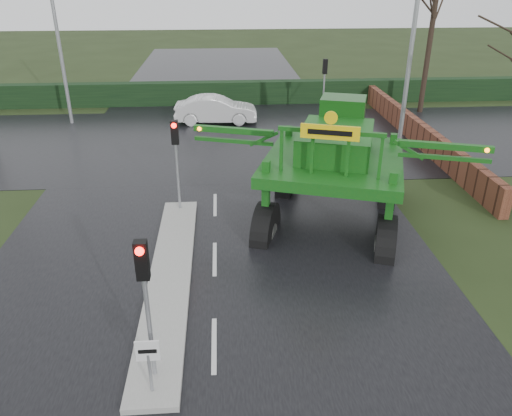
{
  "coord_description": "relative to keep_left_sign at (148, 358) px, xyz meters",
  "views": [
    {
      "loc": [
        0.35,
        -9.52,
        8.27
      ],
      "look_at": [
        1.27,
        3.48,
        2.0
      ],
      "focal_mm": 35.0,
      "sensor_mm": 36.0,
      "label": 1
    }
  ],
  "objects": [
    {
      "name": "median_island",
      "position": [
        0.0,
        4.5,
        -0.97
      ],
      "size": [
        1.2,
        10.0,
        0.16
      ],
      "primitive_type": "cube",
      "color": "gray",
      "rests_on": "ground"
    },
    {
      "name": "street_light_left_far",
      "position": [
        -6.89,
        21.5,
        4.93
      ],
      "size": [
        3.85,
        0.3,
        10.0
      ],
      "color": "gray",
      "rests_on": "ground"
    },
    {
      "name": "white_sedan",
      "position": [
        1.34,
        20.93,
        -1.06
      ],
      "size": [
        4.82,
        1.86,
        1.57
      ],
      "primitive_type": "imported",
      "rotation": [
        0.0,
        0.0,
        1.53
      ],
      "color": "silver",
      "rests_on": "ground"
    },
    {
      "name": "tree_right_far",
      "position": [
        14.3,
        22.5,
        5.44
      ],
      "size": [
        7.0,
        7.0,
        12.05
      ],
      "color": "black",
      "rests_on": "ground"
    },
    {
      "name": "street_light_right",
      "position": [
        9.49,
        13.5,
        4.93
      ],
      "size": [
        3.85,
        0.3,
        10.0
      ],
      "color": "gray",
      "rests_on": "ground"
    },
    {
      "name": "traffic_signal_mid",
      "position": [
        0.0,
        8.99,
        1.53
      ],
      "size": [
        0.26,
        0.33,
        3.52
      ],
      "color": "gray",
      "rests_on": "ground"
    },
    {
      "name": "traffic_signal_near",
      "position": [
        0.0,
        0.49,
        1.53
      ],
      "size": [
        0.26,
        0.33,
        3.52
      ],
      "color": "gray",
      "rests_on": "ground"
    },
    {
      "name": "traffic_signal_far",
      "position": [
        7.8,
        21.51,
        1.53
      ],
      "size": [
        0.26,
        0.33,
        3.52
      ],
      "rotation": [
        0.0,
        0.0,
        3.14
      ],
      "color": "gray",
      "rests_on": "ground"
    },
    {
      "name": "hedge_row",
      "position": [
        1.3,
        25.5,
        -0.31
      ],
      "size": [
        44.0,
        0.9,
        1.5
      ],
      "primitive_type": "cube",
      "color": "black",
      "rests_on": "ground"
    },
    {
      "name": "road_main",
      "position": [
        1.3,
        11.5,
        -1.05
      ],
      "size": [
        14.0,
        80.0,
        0.02
      ],
      "primitive_type": "cube",
      "color": "black",
      "rests_on": "ground"
    },
    {
      "name": "keep_left_sign",
      "position": [
        0.0,
        0.0,
        0.0
      ],
      "size": [
        0.5,
        0.07,
        1.35
      ],
      "color": "gray",
      "rests_on": "ground"
    },
    {
      "name": "ground",
      "position": [
        1.3,
        1.5,
        -1.06
      ],
      "size": [
        140.0,
        140.0,
        0.0
      ],
      "primitive_type": "plane",
      "color": "black",
      "rests_on": "ground"
    },
    {
      "name": "crop_sprayer",
      "position": [
        3.13,
        7.31,
        1.59
      ],
      "size": [
        9.59,
        7.36,
        5.6
      ],
      "rotation": [
        0.0,
        0.0,
        -0.32
      ],
      "color": "black",
      "rests_on": "ground"
    },
    {
      "name": "brick_wall",
      "position": [
        11.8,
        17.5,
        -0.46
      ],
      "size": [
        0.4,
        20.0,
        1.2
      ],
      "primitive_type": "cube",
      "color": "#592D1E",
      "rests_on": "ground"
    },
    {
      "name": "road_cross",
      "position": [
        1.3,
        17.5,
        -1.05
      ],
      "size": [
        80.0,
        12.0,
        0.02
      ],
      "primitive_type": "cube",
      "color": "black",
      "rests_on": "ground"
    }
  ]
}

